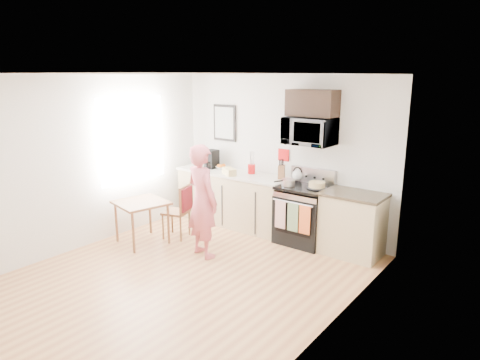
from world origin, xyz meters
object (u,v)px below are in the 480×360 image
Objects in this scene: person at (202,201)px; dining_table at (141,206)px; range at (303,216)px; microwave at (310,131)px; cake at (317,185)px; chair at (183,204)px.

person is 2.20× the size of dining_table.
range is at bearing 37.58° from dining_table.
microwave is 1.94m from person.
dining_table is 2.52× the size of cake.
person is 1.13m from dining_table.
chair is (-0.71, 0.31, -0.26)m from person.
microwave reaches higher than chair.
range is at bearing 13.42° from chair.
range is 1.66m from person.
person is (-0.93, -1.32, 0.39)m from range.
chair is 2.96× the size of cake.
microwave is at bearing -108.53° from person.
chair is at bearing -151.66° from cake.
microwave is 0.86× the size of chair.
dining_table is 2.73m from cake.
range is 2.54m from dining_table.
microwave is at bearing 150.96° from cake.
dining_table is (-2.01, -1.55, 0.16)m from range.
range is at bearing -89.94° from microwave.
range is 1.53× the size of microwave.
cake is at bearing 9.94° from chair.
person is at bearing -124.98° from range.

